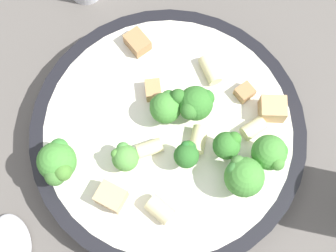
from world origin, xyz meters
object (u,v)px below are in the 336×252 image
object	(u,v)px
chicken_chunk_4	(272,109)
broccoli_floret_6	(243,176)
broccoli_floret_3	(195,103)
rigatoni_4	(149,148)
broccoli_floret_7	(187,154)
chicken_chunk_2	(245,92)
pasta_bowl	(168,134)
broccoli_floret_1	(125,157)
rigatoni_2	(160,210)
rigatoni_3	(210,70)
broccoli_floret_2	(57,162)
broccoli_floret_5	(270,153)
rigatoni_0	(199,138)
chicken_chunk_0	(153,90)
broccoli_floret_4	(227,147)
broccoli_floret_0	(165,107)
chicken_chunk_1	(137,42)
chicken_chunk_3	(111,197)
rigatoni_1	(253,128)

from	to	relation	value
chicken_chunk_4	broccoli_floret_6	bearing A→B (deg)	-92.55
broccoli_floret_3	rigatoni_4	bearing A→B (deg)	-114.95
broccoli_floret_7	chicken_chunk_2	world-z (taller)	broccoli_floret_7
pasta_bowl	broccoli_floret_1	distance (m)	0.06
rigatoni_2	rigatoni_3	xyz separation A→B (m)	(-0.01, 0.15, -0.00)
broccoli_floret_2	broccoli_floret_3	bearing A→B (deg)	47.51
broccoli_floret_6	broccoli_floret_3	bearing A→B (deg)	144.27
broccoli_floret_5	broccoli_floret_7	bearing A→B (deg)	-156.12
broccoli_floret_3	broccoli_floret_7	world-z (taller)	broccoli_floret_3
broccoli_floret_2	broccoli_floret_7	size ratio (longest dim) A/B	1.24
broccoli_floret_5	rigatoni_2	size ratio (longest dim) A/B	1.70
rigatoni_2	chicken_chunk_4	xyz separation A→B (m)	(0.06, 0.13, 0.00)
pasta_bowl	rigatoni_0	size ratio (longest dim) A/B	10.82
rigatoni_2	chicken_chunk_2	distance (m)	0.14
chicken_chunk_0	chicken_chunk_2	bearing A→B (deg)	22.38
broccoli_floret_3	rigatoni_2	bearing A→B (deg)	-85.05
broccoli_floret_3	broccoli_floret_6	distance (m)	0.08
broccoli_floret_4	broccoli_floret_5	world-z (taller)	broccoli_floret_5
broccoli_floret_0	chicken_chunk_1	size ratio (longest dim) A/B	1.55
broccoli_floret_4	chicken_chunk_1	bearing A→B (deg)	149.77
rigatoni_3	rigatoni_4	size ratio (longest dim) A/B	1.22
rigatoni_0	broccoli_floret_6	bearing A→B (deg)	-24.32
broccoli_floret_4	chicken_chunk_3	size ratio (longest dim) A/B	1.43
broccoli_floret_4	broccoli_floret_5	bearing A→B (deg)	14.38
broccoli_floret_1	rigatoni_1	size ratio (longest dim) A/B	1.35
rigatoni_3	chicken_chunk_2	world-z (taller)	rigatoni_3
broccoli_floret_3	chicken_chunk_2	distance (m)	0.06
broccoli_floret_3	rigatoni_2	world-z (taller)	broccoli_floret_3
broccoli_floret_2	rigatoni_3	world-z (taller)	broccoli_floret_2
broccoli_floret_4	broccoli_floret_6	size ratio (longest dim) A/B	0.80
rigatoni_1	chicken_chunk_1	size ratio (longest dim) A/B	0.93
chicken_chunk_3	chicken_chunk_4	bearing A→B (deg)	52.75
rigatoni_4	chicken_chunk_4	world-z (taller)	chicken_chunk_4
broccoli_floret_2	rigatoni_3	size ratio (longest dim) A/B	1.45
broccoli_floret_2	rigatoni_0	xyz separation A→B (m)	(0.11, 0.08, -0.01)
broccoli_floret_4	rigatoni_4	xyz separation A→B (m)	(-0.07, -0.03, -0.02)
rigatoni_0	broccoli_floret_2	bearing A→B (deg)	-144.52
rigatoni_3	chicken_chunk_0	size ratio (longest dim) A/B	1.58
rigatoni_4	chicken_chunk_1	world-z (taller)	chicken_chunk_1
chicken_chunk_0	chicken_chunk_1	world-z (taller)	same
broccoli_floret_2	rigatoni_1	world-z (taller)	broccoli_floret_2
broccoli_floret_4	broccoli_floret_7	xyz separation A→B (m)	(-0.03, -0.02, -0.00)
broccoli_floret_0	rigatoni_4	size ratio (longest dim) A/B	1.59
broccoli_floret_1	broccoli_floret_7	size ratio (longest dim) A/B	0.90
broccoli_floret_3	chicken_chunk_3	world-z (taller)	broccoli_floret_3
chicken_chunk_1	chicken_chunk_3	xyz separation A→B (m)	(0.05, -0.15, 0.00)
pasta_bowl	chicken_chunk_0	world-z (taller)	chicken_chunk_0
chicken_chunk_2	broccoli_floret_3	bearing A→B (deg)	-135.06
broccoli_floret_3	chicken_chunk_4	bearing A→B (deg)	23.99
rigatoni_3	chicken_chunk_0	bearing A→B (deg)	-135.29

